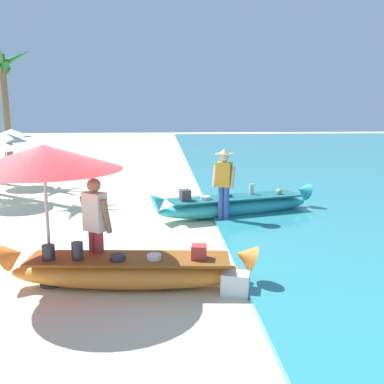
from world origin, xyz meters
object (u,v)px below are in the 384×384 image
(person_tourist_customer, at_px, (95,224))
(patio_umbrella_large, at_px, (43,158))
(cooler_box, at_px, (235,284))
(boat_cyan_midground, at_px, (235,205))
(boat_orange_foreground, at_px, (129,271))
(palm_tree_tall_inland, at_px, (3,74))
(person_vendor_hatted, at_px, (224,180))

(person_tourist_customer, bearing_deg, patio_umbrella_large, -169.64)
(person_tourist_customer, relative_size, cooler_box, 4.08)
(patio_umbrella_large, bearing_deg, boat_cyan_midground, 49.11)
(boat_orange_foreground, distance_m, patio_umbrella_large, 2.18)
(palm_tree_tall_inland, relative_size, cooler_box, 12.76)
(boat_orange_foreground, relative_size, boat_cyan_midground, 0.91)
(boat_orange_foreground, distance_m, cooler_box, 1.68)
(cooler_box, bearing_deg, boat_orange_foreground, -177.54)
(person_vendor_hatted, relative_size, palm_tree_tall_inland, 0.34)
(boat_orange_foreground, relative_size, person_vendor_hatted, 2.22)
(boat_cyan_midground, bearing_deg, person_vendor_hatted, -121.66)
(boat_cyan_midground, height_order, patio_umbrella_large, patio_umbrella_large)
(patio_umbrella_large, bearing_deg, palm_tree_tall_inland, 110.44)
(person_vendor_hatted, xyz_separation_m, palm_tree_tall_inland, (-8.32, 9.88, 3.13))
(patio_umbrella_large, height_order, palm_tree_tall_inland, palm_tree_tall_inland)
(person_vendor_hatted, xyz_separation_m, patio_umbrella_large, (-3.29, -3.62, 0.99))
(boat_cyan_midground, xyz_separation_m, person_tourist_customer, (-2.96, -4.12, 0.68))
(boat_orange_foreground, xyz_separation_m, person_vendor_hatted, (2.03, 3.81, 0.78))
(boat_cyan_midground, bearing_deg, patio_umbrella_large, -130.89)
(person_vendor_hatted, height_order, cooler_box, person_vendor_hatted)
(boat_cyan_midground, relative_size, palm_tree_tall_inland, 0.83)
(person_tourist_customer, bearing_deg, person_vendor_hatted, 53.60)
(boat_cyan_midground, distance_m, person_tourist_customer, 5.11)
(boat_orange_foreground, height_order, person_tourist_customer, person_tourist_customer)
(boat_orange_foreground, distance_m, person_vendor_hatted, 4.39)
(person_vendor_hatted, bearing_deg, boat_cyan_midground, 58.34)
(boat_cyan_midground, height_order, person_vendor_hatted, person_vendor_hatted)
(patio_umbrella_large, bearing_deg, person_vendor_hatted, 47.73)
(boat_orange_foreground, height_order, palm_tree_tall_inland, palm_tree_tall_inland)
(cooler_box, bearing_deg, palm_tree_tall_inland, 134.90)
(person_tourist_customer, xyz_separation_m, cooler_box, (2.17, -0.70, -0.79))
(patio_umbrella_large, distance_m, cooler_box, 3.50)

